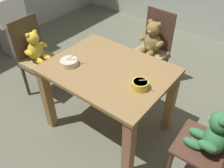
% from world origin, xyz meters
% --- Properties ---
extents(ground_plane, '(5.20, 5.20, 0.04)m').
position_xyz_m(ground_plane, '(0.00, 0.00, -0.02)').
color(ground_plane, '#6E6D5B').
extents(dining_table, '(1.07, 0.82, 0.73)m').
position_xyz_m(dining_table, '(0.00, 0.00, 0.57)').
color(dining_table, '#9A7546').
rests_on(dining_table, ground_plane).
extents(teddy_chair_far_center, '(0.42, 0.43, 0.93)m').
position_xyz_m(teddy_chair_far_center, '(-0.06, 0.85, 0.55)').
color(teddy_chair_far_center, '#4C3428').
rests_on(teddy_chair_far_center, ground_plane).
extents(teddy_chair_near_right, '(0.39, 0.41, 0.92)m').
position_xyz_m(teddy_chair_near_right, '(0.98, -0.02, 0.55)').
color(teddy_chair_near_right, brown).
rests_on(teddy_chair_near_right, ground_plane).
extents(teddy_chair_near_left, '(0.38, 0.40, 0.92)m').
position_xyz_m(teddy_chair_near_left, '(-0.97, -0.05, 0.53)').
color(teddy_chair_near_left, '#4B3C27').
rests_on(teddy_chair_near_left, ground_plane).
extents(porridge_bowl_cream_near_left, '(0.16, 0.16, 0.13)m').
position_xyz_m(porridge_bowl_cream_near_left, '(-0.31, -0.17, 0.75)').
color(porridge_bowl_cream_near_left, beige).
rests_on(porridge_bowl_cream_near_left, dining_table).
extents(porridge_bowl_yellow_near_right, '(0.14, 0.13, 0.13)m').
position_xyz_m(porridge_bowl_yellow_near_right, '(0.36, -0.05, 0.76)').
color(porridge_bowl_yellow_near_right, yellow).
rests_on(porridge_bowl_yellow_near_right, dining_table).
extents(sink_basin, '(0.45, 0.40, 0.87)m').
position_xyz_m(sink_basin, '(-2.05, 0.26, 0.57)').
color(sink_basin, '#B7B2A8').
rests_on(sink_basin, ground_plane).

